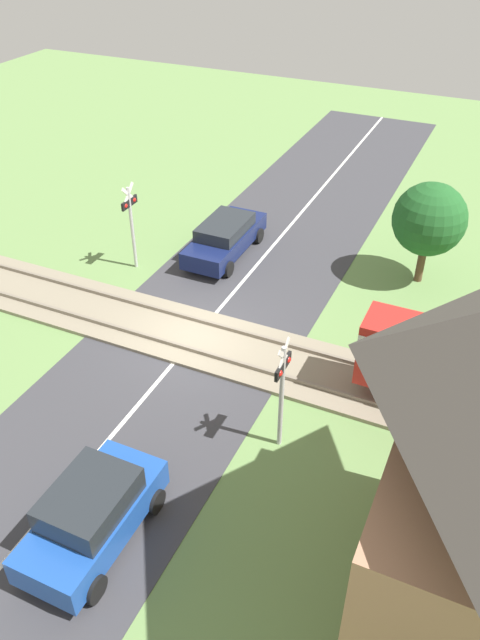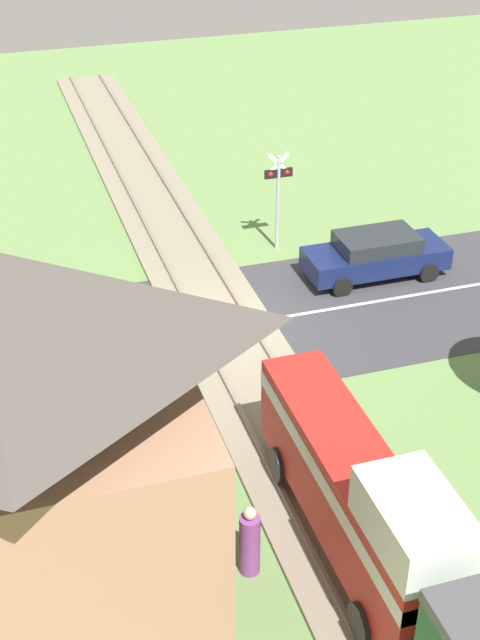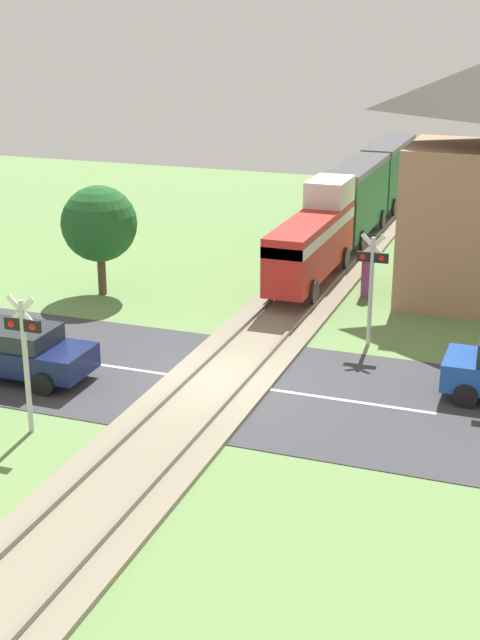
# 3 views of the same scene
# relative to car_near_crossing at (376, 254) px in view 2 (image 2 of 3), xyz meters

# --- Properties ---
(ground_plane) EXTENTS (60.00, 60.00, 0.00)m
(ground_plane) POSITION_rel_car_near_crossing_xyz_m (5.24, 1.44, -0.75)
(ground_plane) COLOR #66894C
(road_surface) EXTENTS (48.00, 6.40, 0.02)m
(road_surface) POSITION_rel_car_near_crossing_xyz_m (5.24, 1.44, -0.74)
(road_surface) COLOR #38383D
(road_surface) RESTS_ON ground_plane
(track_bed) EXTENTS (2.80, 48.00, 0.24)m
(track_bed) POSITION_rel_car_near_crossing_xyz_m (5.24, 1.44, -0.68)
(track_bed) COLOR gray
(track_bed) RESTS_ON ground_plane
(car_near_crossing) EXTENTS (4.33, 1.79, 1.41)m
(car_near_crossing) POSITION_rel_car_near_crossing_xyz_m (0.00, 0.00, 0.00)
(car_near_crossing) COLOR #141E4C
(car_near_crossing) RESTS_ON ground_plane
(crossing_signal_west_approach) EXTENTS (0.90, 0.18, 3.27)m
(crossing_signal_west_approach) POSITION_rel_car_near_crossing_xyz_m (2.22, -2.63, 1.34)
(crossing_signal_west_approach) COLOR #B7B7B7
(crossing_signal_west_approach) RESTS_ON ground_plane
(crossing_signal_east_approach) EXTENTS (0.90, 0.18, 3.27)m
(crossing_signal_east_approach) POSITION_rel_car_near_crossing_xyz_m (8.26, 5.51, 1.34)
(crossing_signal_east_approach) COLOR #B7B7B7
(crossing_signal_east_approach) RESTS_ON ground_plane
(station_building) EXTENTS (6.40, 4.22, 7.99)m
(station_building) POSITION_rel_car_near_crossing_xyz_m (11.27, 10.60, 3.17)
(station_building) COLOR #AD7A5B
(station_building) RESTS_ON ground_plane
(pedestrian_by_station) EXTENTS (0.40, 0.40, 1.63)m
(pedestrian_by_station) POSITION_rel_car_near_crossing_xyz_m (7.24, 9.98, -0.01)
(pedestrian_by_station) COLOR #7F3D84
(pedestrian_by_station) RESTS_ON ground_plane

